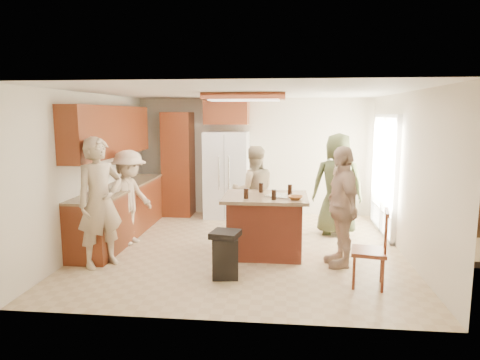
# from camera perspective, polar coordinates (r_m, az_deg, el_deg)

# --- Properties ---
(person_front_left) EXTENTS (0.81, 0.84, 1.85)m
(person_front_left) POSITION_cam_1_polar(r_m,az_deg,el_deg) (6.35, -18.15, -2.87)
(person_front_left) COLOR tan
(person_front_left) RESTS_ON ground
(person_behind_left) EXTENTS (0.87, 0.64, 1.61)m
(person_behind_left) POSITION_cam_1_polar(r_m,az_deg,el_deg) (7.61, 1.85, -1.49)
(person_behind_left) COLOR tan
(person_behind_left) RESTS_ON ground
(person_behind_right) EXTENTS (0.94, 0.65, 1.84)m
(person_behind_right) POSITION_cam_1_polar(r_m,az_deg,el_deg) (7.84, 12.86, -0.56)
(person_behind_right) COLOR #3C4327
(person_behind_right) RESTS_ON ground
(person_side_right) EXTENTS (0.70, 1.09, 1.73)m
(person_side_right) POSITION_cam_1_polar(r_m,az_deg,el_deg) (6.26, 13.38, -3.44)
(person_side_right) COLOR tan
(person_side_right) RESTS_ON ground
(person_counter) EXTENTS (0.79, 1.12, 1.58)m
(person_counter) POSITION_cam_1_polar(r_m,az_deg,el_deg) (7.34, -14.57, -2.28)
(person_counter) COLOR tan
(person_counter) RESTS_ON ground
(left_cabinetry) EXTENTS (0.64, 3.00, 2.30)m
(left_cabinetry) POSITION_cam_1_polar(r_m,az_deg,el_deg) (7.75, -16.04, -0.52)
(left_cabinetry) COLOR maroon
(left_cabinetry) RESTS_ON ground
(back_wall_units) EXTENTS (1.80, 0.60, 2.45)m
(back_wall_units) POSITION_cam_1_polar(r_m,az_deg,el_deg) (9.14, -6.63, 3.82)
(back_wall_units) COLOR maroon
(back_wall_units) RESTS_ON ground
(refrigerator) EXTENTS (0.90, 0.76, 1.80)m
(refrigerator) POSITION_cam_1_polar(r_m,az_deg,el_deg) (8.98, -1.80, 0.71)
(refrigerator) COLOR white
(refrigerator) RESTS_ON ground
(kitchen_island) EXTENTS (1.28, 1.03, 0.93)m
(kitchen_island) POSITION_cam_1_polar(r_m,az_deg,el_deg) (6.64, 3.36, -5.95)
(kitchen_island) COLOR #A2412A
(kitchen_island) RESTS_ON ground
(island_items) EXTENTS (0.89, 0.69, 0.15)m
(island_items) POSITION_cam_1_polar(r_m,az_deg,el_deg) (6.43, 5.46, -1.97)
(island_items) COLOR silver
(island_items) RESTS_ON kitchen_island
(trash_bin) EXTENTS (0.42, 0.42, 0.63)m
(trash_bin) POSITION_cam_1_polar(r_m,az_deg,el_deg) (5.78, -1.95, -9.81)
(trash_bin) COLOR black
(trash_bin) RESTS_ON ground
(spindle_chair) EXTENTS (0.49, 0.49, 0.99)m
(spindle_chair) POSITION_cam_1_polar(r_m,az_deg,el_deg) (5.68, 17.02, -9.12)
(spindle_chair) COLOR maroon
(spindle_chair) RESTS_ON ground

